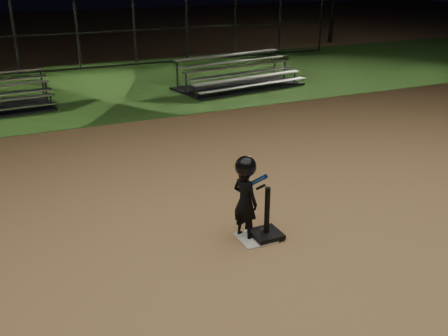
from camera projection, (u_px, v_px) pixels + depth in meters
The scene contains 7 objects.
ground at pixel (255, 239), 6.68m from camera, with size 80.00×80.00×0.00m, color #A37A4A.
grass_strip at pixel (99, 87), 15.11m from camera, with size 60.00×8.00×0.01m, color #2B561B.
home_plate at pixel (255, 238), 6.68m from camera, with size 0.45×0.45×0.02m, color beige.
batting_tee at pixel (266, 228), 6.66m from camera, with size 0.38×0.38×0.71m.
child_batter at pixel (245, 195), 6.51m from camera, with size 0.43×0.62×1.15m.
bleacher_right at pixel (239, 81), 14.99m from camera, with size 3.92×2.34×0.91m.
backstop_fence at pixel (77, 33), 17.18m from camera, with size 20.08×0.08×2.50m.
Camera 1 is at (-2.83, -5.14, 3.36)m, focal length 40.39 mm.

